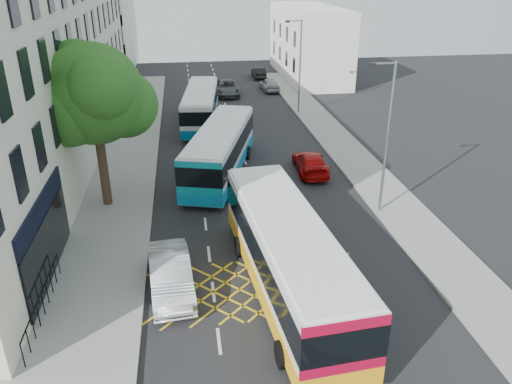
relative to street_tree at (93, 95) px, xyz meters
name	(u,v)px	position (x,y,z in m)	size (l,w,h in m)	color
pavement_left	(108,204)	(0.01, 0.03, -6.22)	(5.00, 70.00, 0.15)	gray
pavement_right	(380,188)	(16.01, 0.03, -6.22)	(3.00, 70.00, 0.15)	gray
terrace_main	(28,57)	(-5.49, 9.52, 0.46)	(8.30, 45.00, 13.50)	beige
terrace_far	(97,30)	(-5.49, 40.03, -1.29)	(8.00, 20.00, 10.00)	silver
building_right	(308,42)	(19.51, 33.03, -2.29)	(6.00, 18.00, 8.00)	silver
street_tree	(93,95)	(0.00, 0.00, 0.00)	(6.30, 5.70, 8.80)	#382619
lamp_near	(386,132)	(14.71, -2.97, -1.68)	(1.45, 0.15, 8.00)	slate
lamp_far	(299,62)	(14.71, 17.03, -1.68)	(1.45, 0.15, 8.00)	slate
railings	(43,302)	(-1.19, -9.67, -5.57)	(0.08, 5.60, 1.14)	black
bus_near	(288,256)	(8.32, -9.43, -4.53)	(3.72, 12.08, 3.35)	silver
bus_mid	(220,150)	(6.67, 3.68, -4.65)	(5.61, 11.40, 3.13)	silver
bus_far	(201,106)	(5.95, 15.01, -4.71)	(3.64, 10.88, 3.00)	silver
parked_car_silver	(171,274)	(3.61, -8.60, -5.51)	(1.66, 4.75, 1.56)	#AEB0B6
red_hatchback	(311,163)	(12.47, 3.20, -5.62)	(1.87, 4.61, 1.34)	#A80707
distant_car_grey	(227,88)	(9.03, 25.14, -5.55)	(2.47, 5.36, 1.49)	#414549
distant_car_silver	(270,84)	(13.76, 26.34, -5.60)	(1.64, 4.07, 1.39)	#93969A
distant_car_dark	(259,73)	(13.58, 33.04, -5.66)	(1.34, 3.85, 1.27)	black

